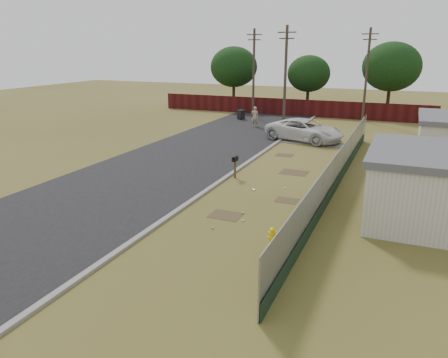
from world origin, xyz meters
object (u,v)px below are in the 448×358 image
at_px(pickup_truck, 305,130).
at_px(pedestrian, 255,117).
at_px(fire_hydrant, 272,238).
at_px(trash_bin, 241,115).
at_px(mailbox, 235,161).

distance_m(pickup_truck, pedestrian, 7.35).
distance_m(fire_hydrant, pickup_truck, 19.98).
bearing_deg(pickup_truck, pedestrian, 68.78).
xyz_separation_m(fire_hydrant, pickup_truck, (-3.31, 19.69, 0.48)).
distance_m(pickup_truck, trash_bin, 11.72).
xyz_separation_m(pickup_truck, pedestrian, (-5.78, 4.55, 0.09)).
distance_m(mailbox, trash_bin, 21.12).
xyz_separation_m(mailbox, pedestrian, (-4.46, 16.34, -0.06)).
relative_size(pickup_truck, pedestrian, 3.28).
height_order(fire_hydrant, pedestrian, pedestrian).
bearing_deg(pickup_truck, mailbox, -169.40).
relative_size(mailbox, pickup_truck, 0.21).
height_order(fire_hydrant, trash_bin, trash_bin).
relative_size(mailbox, trash_bin, 1.31).
distance_m(pedestrian, trash_bin, 4.47).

